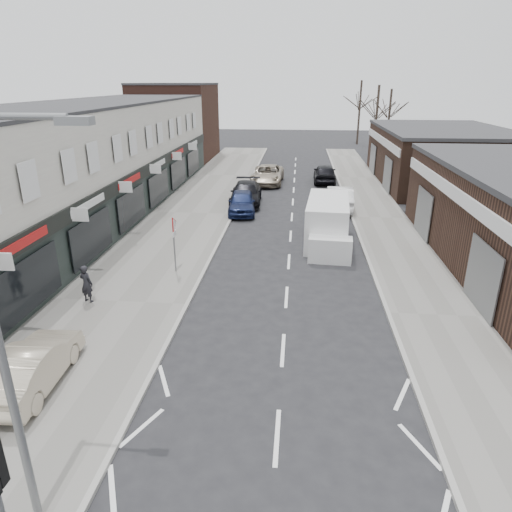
% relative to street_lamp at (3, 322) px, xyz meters
% --- Properties ---
extents(ground, '(160.00, 160.00, 0.00)m').
position_rel_street_lamp_xyz_m(ground, '(4.53, 0.80, -4.62)').
color(ground, black).
rests_on(ground, ground).
extents(pavement_left, '(5.50, 64.00, 0.12)m').
position_rel_street_lamp_xyz_m(pavement_left, '(-2.22, 22.80, -4.56)').
color(pavement_left, slate).
rests_on(pavement_left, ground).
extents(pavement_right, '(3.50, 64.00, 0.12)m').
position_rel_street_lamp_xyz_m(pavement_right, '(10.28, 22.80, -4.56)').
color(pavement_right, slate).
rests_on(pavement_right, ground).
extents(shop_terrace_left, '(8.00, 41.00, 7.10)m').
position_rel_street_lamp_xyz_m(shop_terrace_left, '(-8.97, 20.30, -1.07)').
color(shop_terrace_left, silver).
rests_on(shop_terrace_left, ground).
extents(brick_block_far, '(8.00, 10.00, 8.00)m').
position_rel_street_lamp_xyz_m(brick_block_far, '(-8.97, 45.80, -0.62)').
color(brick_block_far, '#41231B').
rests_on(brick_block_far, ground).
extents(right_unit_far, '(10.00, 16.00, 4.50)m').
position_rel_street_lamp_xyz_m(right_unit_far, '(17.03, 34.80, -2.37)').
color(right_unit_far, '#352118').
rests_on(right_unit_far, ground).
extents(tree_far_a, '(3.60, 3.60, 8.00)m').
position_rel_street_lamp_xyz_m(tree_far_a, '(13.53, 48.80, -4.62)').
color(tree_far_a, '#382D26').
rests_on(tree_far_a, ground).
extents(tree_far_b, '(3.60, 3.60, 7.50)m').
position_rel_street_lamp_xyz_m(tree_far_b, '(16.03, 54.80, -4.62)').
color(tree_far_b, '#382D26').
rests_on(tree_far_b, ground).
extents(tree_far_c, '(3.60, 3.60, 8.50)m').
position_rel_street_lamp_xyz_m(tree_far_c, '(13.03, 60.80, -4.62)').
color(tree_far_c, '#382D26').
rests_on(tree_far_c, ground).
extents(street_lamp, '(2.23, 0.22, 8.00)m').
position_rel_street_lamp_xyz_m(street_lamp, '(0.00, 0.00, 0.00)').
color(street_lamp, slate).
rests_on(street_lamp, pavement_left).
extents(warning_sign, '(0.12, 0.80, 2.70)m').
position_rel_street_lamp_xyz_m(warning_sign, '(-0.63, 12.80, -2.42)').
color(warning_sign, slate).
rests_on(warning_sign, pavement_left).
extents(white_van, '(2.57, 6.32, 2.40)m').
position_rel_street_lamp_xyz_m(white_van, '(6.53, 17.80, -3.49)').
color(white_van, silver).
rests_on(white_van, ground).
extents(sedan_on_pavement, '(1.61, 4.08, 1.32)m').
position_rel_street_lamp_xyz_m(sedan_on_pavement, '(-2.55, 4.10, -3.84)').
color(sedan_on_pavement, beige).
rests_on(sedan_on_pavement, pavement_left).
extents(pedestrian, '(0.65, 0.53, 1.55)m').
position_rel_street_lamp_xyz_m(pedestrian, '(-3.37, 9.44, -3.73)').
color(pedestrian, black).
rests_on(pedestrian, pavement_left).
extents(parked_car_left_a, '(2.14, 4.53, 1.50)m').
position_rel_street_lamp_xyz_m(parked_car_left_a, '(1.13, 23.48, -3.87)').
color(parked_car_left_a, '#161F45').
rests_on(parked_car_left_a, ground).
extents(parked_car_left_b, '(2.37, 5.39, 1.54)m').
position_rel_street_lamp_xyz_m(parked_car_left_b, '(1.13, 25.95, -3.85)').
color(parked_car_left_b, black).
rests_on(parked_car_left_b, ground).
extents(parked_car_left_c, '(2.74, 5.70, 1.57)m').
position_rel_street_lamp_xyz_m(parked_car_left_c, '(2.19, 33.12, -3.84)').
color(parked_car_left_c, '#9E917E').
rests_on(parked_car_left_c, ground).
extents(parked_car_right_a, '(1.92, 5.01, 1.63)m').
position_rel_street_lamp_xyz_m(parked_car_right_a, '(7.75, 25.05, -3.81)').
color(parked_car_right_a, silver).
rests_on(parked_car_right_a, ground).
extents(parked_car_right_b, '(1.97, 4.73, 1.60)m').
position_rel_street_lamp_xyz_m(parked_car_right_b, '(7.18, 34.09, -3.82)').
color(parked_car_right_b, black).
rests_on(parked_car_right_b, ground).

